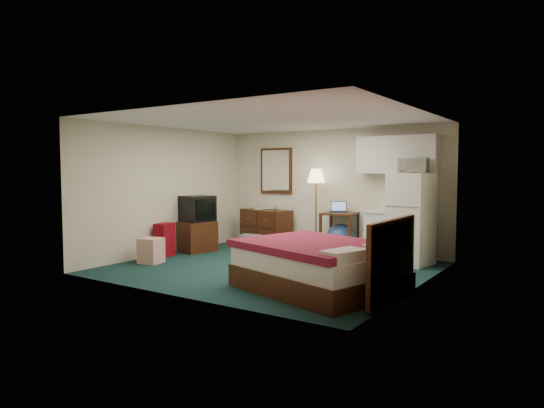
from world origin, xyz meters
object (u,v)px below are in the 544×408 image
Objects in this scene: dresser at (266,227)px; floor_lamp at (316,210)px; fridge at (411,219)px; kitchen_counter at (390,236)px; tv_stand at (196,236)px; suitcase at (165,240)px; bed at (318,267)px; desk at (340,233)px.

floor_lamp is (1.27, -0.04, 0.45)m from dresser.
kitchen_counter is at bearing 158.42° from fridge.
kitchen_counter is at bearing -1.08° from floor_lamp.
suitcase is (-0.12, -0.75, 0.01)m from tv_stand.
floor_lamp is 3.08m from suitcase.
fridge is (3.34, -0.36, 0.41)m from dresser.
suitcase is at bearing -173.97° from bed.
tv_stand is (-4.08, -1.09, -0.50)m from fridge.
bed is (-0.47, -2.54, -0.48)m from fridge.
desk is 2.92m from tv_stand.
dresser is 0.72× the size of fridge.
dresser is 1.74× the size of tv_stand.
tv_stand is (-0.75, -1.45, -0.09)m from dresser.
kitchen_counter is 0.42× the size of bed.
kitchen_counter reaches higher than bed.
bed is (0.01, -2.83, -0.11)m from kitchen_counter.
desk is at bearing 27.03° from suitcase.
fridge is 0.78× the size of bed.
suitcase reaches higher than tv_stand.
kitchen_counter is at bearing -8.23° from desk.
desk is at bearing 177.82° from fridge.
suitcase is at bearing -98.97° from dresser.
bed is 3.07× the size of tv_stand.
suitcase is at bearing -134.73° from floor_lamp.
desk reaches higher than dresser.
dresser is 3.38m from fridge.
dresser is 1.34× the size of kitchen_counter.
floor_lamp is 0.82× the size of bed.
fridge reaches higher than suitcase.
dresser reaches higher than bed.
kitchen_counter is 3.86m from tv_stand.
floor_lamp is 2.51m from tv_stand.
floor_lamp is 1.94× the size of kitchen_counter.
suitcase is (-2.14, -2.16, -0.52)m from floor_lamp.
fridge reaches higher than desk.
fridge is at bearing -18.46° from desk.
tv_stand is 0.76m from suitcase.
dresser is at bearing 151.29° from bed.
dresser is at bearing 56.75° from suitcase.
kitchen_counter is at bearing 34.23° from tv_stand.
tv_stand is (-2.56, -1.40, -0.10)m from desk.
dresser is at bearing -176.94° from fridge.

